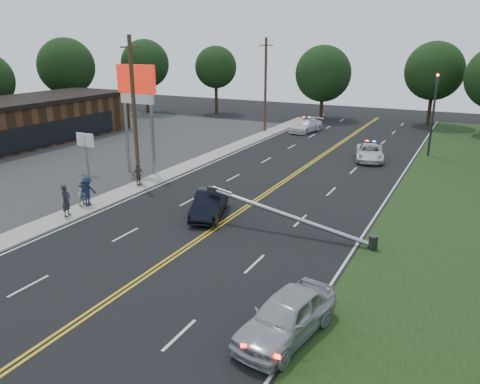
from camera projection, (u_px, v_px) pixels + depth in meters
The scene contains 23 objects.
ground at pixel (132, 285), 19.22m from camera, with size 120.00×120.00×0.00m, color black.
parking_lot at pixel (12, 170), 36.34m from camera, with size 25.00×60.00×0.01m, color #2D2D2D.
sidewalk at pixel (130, 190), 31.31m from camera, with size 1.80×70.00×0.12m, color #A09B90.
centerline_yellow at pixel (241, 210), 27.70m from camera, with size 0.36×80.00×0.00m, color gold.
pylon_sign at pixel (137, 93), 33.80m from camera, with size 3.20×0.35×8.00m.
small_sign at pixel (86, 143), 34.73m from camera, with size 1.60×0.14×3.10m.
traffic_signal at pixel (434, 107), 39.81m from camera, with size 0.28×0.41×7.05m.
fallen_streetlight at pixel (297, 218), 23.92m from camera, with size 9.36×0.44×1.91m.
utility_pole_mid at pixel (134, 110), 31.82m from camera, with size 1.60×0.28×10.00m.
utility_pole_far at pixel (265, 85), 50.49m from camera, with size 1.60×0.28×10.00m.
tree_3 at pixel (66, 67), 59.10m from camera, with size 7.09×7.09×10.12m.
tree_4 at pixel (145, 64), 64.12m from camera, with size 6.54×6.54×9.95m.
tree_5 at pixel (216, 67), 63.56m from camera, with size 5.65×5.65×9.10m.
tree_6 at pixel (323, 74), 59.22m from camera, with size 7.05×7.05×9.23m.
tree_7 at pixel (434, 71), 54.36m from camera, with size 6.75×6.75×9.70m.
crashed_sedan at pixel (209, 204), 26.65m from camera, with size 1.52×4.37×1.44m, color black.
waiting_sedan at pixel (286, 316), 15.63m from camera, with size 1.84×4.58×1.56m, color #A8AAB0.
emergency_a at pixel (370, 153), 39.30m from camera, with size 2.19×4.74×1.32m, color silver.
emergency_b at pixel (306, 126), 51.70m from camera, with size 1.97×4.84×1.41m, color white.
bystander_a at pixel (66, 200), 26.23m from camera, with size 0.68×0.44×1.85m, color #25262D.
bystander_b at pixel (83, 192), 28.09m from camera, with size 0.77×0.60×1.58m, color #ACACB1.
bystander_c at pixel (88, 191), 27.94m from camera, with size 1.16×0.66×1.79m, color #18213D.
bystander_d at pixel (138, 174), 31.96m from camera, with size 0.90×0.38×1.54m, color #554B44.
Camera 1 is at (11.74, -13.25, 9.52)m, focal length 35.00 mm.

